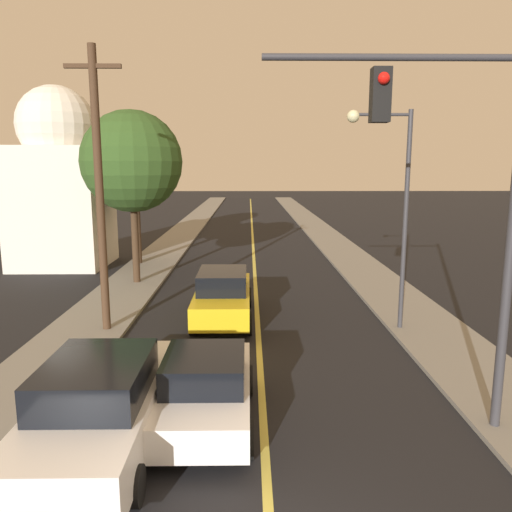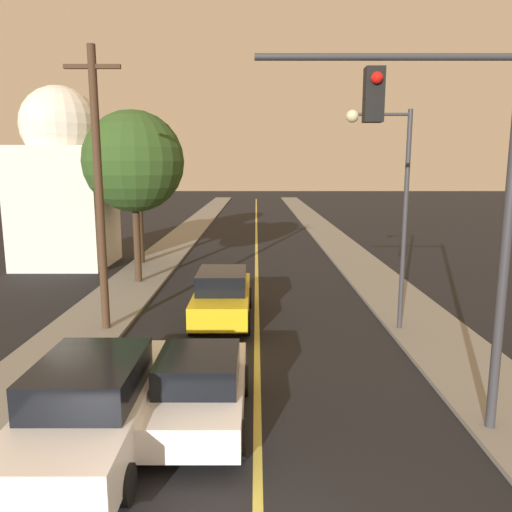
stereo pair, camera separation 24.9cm
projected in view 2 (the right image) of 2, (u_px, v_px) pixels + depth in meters
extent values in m
cube|color=black|center=(256.00, 228.00, 41.33)|extent=(8.05, 80.00, 0.01)
cube|color=#D1C14C|center=(256.00, 228.00, 41.33)|extent=(0.16, 76.00, 0.00)
cube|color=gray|center=(192.00, 227.00, 41.32)|extent=(2.50, 80.00, 0.12)
cube|color=gray|center=(319.00, 227.00, 41.33)|extent=(2.50, 80.00, 0.12)
cube|color=white|center=(199.00, 392.00, 9.78)|extent=(1.72, 3.95, 0.60)
cube|color=black|center=(198.00, 368.00, 9.52)|extent=(1.51, 1.78, 0.54)
cylinder|color=black|center=(169.00, 380.00, 11.03)|extent=(0.22, 0.67, 0.67)
cylinder|color=black|center=(243.00, 380.00, 11.03)|extent=(0.22, 0.67, 0.67)
cylinder|color=black|center=(145.00, 440.00, 8.62)|extent=(0.22, 0.67, 0.67)
cylinder|color=black|center=(239.00, 440.00, 8.62)|extent=(0.22, 0.67, 0.67)
cube|color=gold|center=(222.00, 299.00, 16.38)|extent=(1.73, 4.82, 0.70)
cube|color=black|center=(221.00, 280.00, 16.07)|extent=(1.52, 2.17, 0.64)
cylinder|color=black|center=(202.00, 297.00, 17.91)|extent=(0.22, 0.73, 0.73)
cylinder|color=black|center=(248.00, 297.00, 17.91)|extent=(0.22, 0.73, 0.73)
cylinder|color=black|center=(191.00, 323.00, 14.96)|extent=(0.22, 0.73, 0.73)
cylinder|color=black|center=(246.00, 323.00, 14.97)|extent=(0.22, 0.73, 0.73)
cube|color=white|center=(95.00, 410.00, 8.91)|extent=(1.93, 5.07, 0.79)
cube|color=black|center=(89.00, 377.00, 8.58)|extent=(1.70, 2.28, 0.63)
cylinder|color=black|center=(76.00, 392.00, 10.52)|extent=(0.22, 0.63, 0.63)
cylinder|color=black|center=(163.00, 392.00, 10.53)|extent=(0.22, 0.63, 0.63)
cylinder|color=black|center=(2.00, 485.00, 7.43)|extent=(0.22, 0.63, 0.63)
cylinder|color=black|center=(124.00, 485.00, 7.43)|extent=(0.22, 0.63, 0.63)
cylinder|color=#333338|center=(505.00, 247.00, 8.89)|extent=(0.18, 0.18, 6.93)
cylinder|color=#333338|center=(388.00, 57.00, 8.32)|extent=(4.48, 0.12, 0.12)
cube|color=black|center=(373.00, 95.00, 8.43)|extent=(0.32, 0.28, 0.90)
sphere|color=red|center=(376.00, 78.00, 8.21)|extent=(0.20, 0.20, 0.20)
cylinder|color=#333338|center=(404.00, 222.00, 14.75)|extent=(0.14, 0.14, 6.49)
cylinder|color=#333338|center=(381.00, 114.00, 14.21)|extent=(1.66, 0.09, 0.09)
sphere|color=beige|center=(351.00, 116.00, 14.21)|extent=(0.36, 0.36, 0.36)
cylinder|color=#422D1E|center=(98.00, 193.00, 14.58)|extent=(0.24, 0.24, 8.24)
cube|color=#422D1E|center=(91.00, 66.00, 13.96)|extent=(1.60, 0.12, 0.12)
cylinder|color=#3D2B1C|center=(136.00, 240.00, 21.21)|extent=(0.30, 0.30, 3.62)
sphere|color=#2D4C1E|center=(133.00, 161.00, 20.63)|extent=(4.18, 4.18, 4.18)
cylinder|color=#3D2B1C|center=(139.00, 232.00, 25.47)|extent=(0.41, 0.41, 3.17)
sphere|color=#2D4C1E|center=(137.00, 179.00, 25.00)|extent=(3.16, 3.16, 3.16)
cube|color=silver|center=(64.00, 207.00, 25.23)|extent=(4.34, 4.34, 5.96)
sphere|color=silver|center=(59.00, 125.00, 24.52)|extent=(3.79, 3.79, 3.79)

